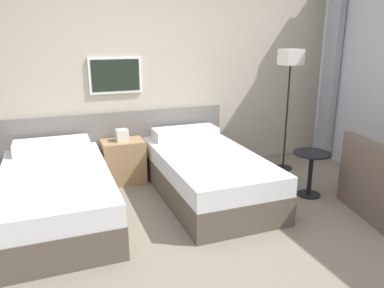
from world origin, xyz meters
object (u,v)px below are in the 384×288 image
(bed_near_window, at_px, (207,173))
(side_table, at_px, (311,166))
(nightstand, at_px, (124,161))
(bed_near_door, at_px, (57,194))
(floor_lamp, at_px, (290,70))

(bed_near_window, distance_m, side_table, 1.18)
(nightstand, bearing_deg, side_table, -31.30)
(nightstand, bearing_deg, bed_near_window, -42.16)
(bed_near_door, bearing_deg, floor_lamp, 8.47)
(side_table, bearing_deg, floor_lamp, 74.44)
(bed_near_window, xyz_separation_m, nightstand, (-0.80, 0.73, 0.02))
(floor_lamp, distance_m, side_table, 1.34)
(bed_near_window, relative_size, side_table, 3.74)
(bed_near_window, xyz_separation_m, floor_lamp, (1.34, 0.44, 1.08))
(bed_near_window, distance_m, floor_lamp, 1.78)
(floor_lamp, bearing_deg, bed_near_door, -171.53)
(bed_near_window, bearing_deg, side_table, -21.29)
(bed_near_door, distance_m, side_table, 2.74)
(bed_near_door, relative_size, floor_lamp, 1.20)
(floor_lamp, bearing_deg, side_table, -105.56)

